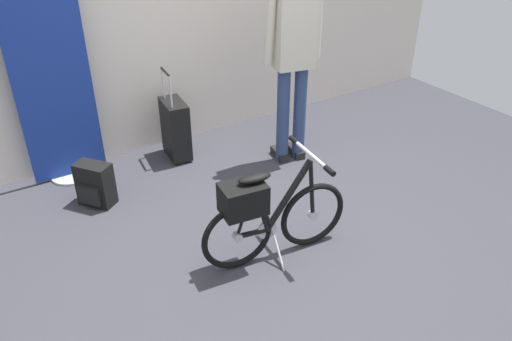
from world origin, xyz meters
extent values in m
plane|color=#38383F|center=(0.00, 0.00, 0.00)|extent=(6.88, 6.88, 0.00)
cylinder|color=#B7B7BC|center=(-0.89, 1.89, 0.01)|extent=(0.36, 0.36, 0.02)
cube|color=navy|center=(-0.89, 1.89, 0.88)|extent=(0.60, 0.02, 1.72)
torus|color=black|center=(0.29, 0.05, 0.25)|extent=(0.49, 0.10, 0.49)
cylinder|color=#B7B7BC|center=(0.29, 0.05, 0.25)|extent=(0.07, 0.06, 0.06)
torus|color=black|center=(-0.27, 0.11, 0.25)|extent=(0.49, 0.10, 0.49)
cylinder|color=#B7B7BC|center=(-0.27, 0.11, 0.25)|extent=(0.07, 0.06, 0.06)
cylinder|color=black|center=(-0.17, 0.10, 0.24)|extent=(0.22, 0.06, 0.05)
cylinder|color=black|center=(0.09, 0.07, 0.46)|extent=(0.34, 0.08, 0.48)
cylinder|color=black|center=(-0.10, 0.09, 0.44)|extent=(0.13, 0.05, 0.41)
cylinder|color=black|center=(-0.17, 0.10, 0.24)|extent=(0.22, 0.05, 0.04)
cylinder|color=black|center=(0.27, 0.05, 0.47)|extent=(0.08, 0.04, 0.44)
cylinder|color=black|center=(-0.21, 0.11, 0.44)|extent=(0.15, 0.04, 0.40)
ellipsoid|color=black|center=(-0.15, 0.10, 0.66)|extent=(0.23, 0.12, 0.05)
cylinder|color=#B7B7BC|center=(0.24, 0.05, 0.71)|extent=(0.03, 0.03, 0.04)
cylinder|color=#B7B7BC|center=(0.24, 0.05, 0.73)|extent=(0.08, 0.44, 0.03)
cylinder|color=black|center=(0.22, -0.17, 0.73)|extent=(0.05, 0.09, 0.04)
cylinder|color=black|center=(0.27, 0.27, 0.73)|extent=(0.05, 0.09, 0.04)
cylinder|color=#B7B7BC|center=(-0.06, 0.09, 0.23)|extent=(0.14, 0.03, 0.14)
cylinder|color=#B7B7BC|center=(-0.03, -0.01, 0.11)|extent=(0.04, 0.19, 0.23)
cube|color=black|center=(-0.23, 0.11, 0.53)|extent=(0.30, 0.23, 0.20)
cylinder|color=navy|center=(0.96, 1.11, 0.43)|extent=(0.11, 0.11, 0.87)
cube|color=black|center=(0.97, 1.16, 0.04)|extent=(0.14, 0.25, 0.07)
cylinder|color=navy|center=(0.80, 1.15, 0.43)|extent=(0.11, 0.11, 0.87)
cube|color=black|center=(0.81, 1.20, 0.04)|extent=(0.14, 0.25, 0.07)
cube|color=beige|center=(0.88, 1.13, 1.20)|extent=(0.35, 0.26, 0.67)
cylinder|color=beige|center=(1.09, 1.10, 1.20)|extent=(0.12, 0.12, 0.57)
cylinder|color=beige|center=(0.68, 1.19, 1.20)|extent=(0.10, 0.12, 0.57)
cube|color=black|center=(0.03, 1.72, 0.28)|extent=(0.22, 0.38, 0.52)
cylinder|color=#B7B7BC|center=(-0.03, 1.61, 0.68)|extent=(0.02, 0.02, 0.28)
cylinder|color=#B7B7BC|center=(0.00, 1.84, 0.68)|extent=(0.02, 0.02, 0.28)
cylinder|color=black|center=(-0.02, 1.73, 0.82)|extent=(0.05, 0.23, 0.02)
cylinder|color=black|center=(0.07, 1.59, 0.02)|extent=(0.04, 0.02, 0.04)
cylinder|color=black|center=(0.10, 1.84, 0.02)|extent=(0.04, 0.02, 0.04)
cube|color=black|center=(-0.83, 1.35, 0.18)|extent=(0.29, 0.31, 0.35)
cube|color=black|center=(-0.90, 1.30, 0.12)|extent=(0.14, 0.17, 0.15)
camera|label=1|loc=(-1.55, -2.14, 2.28)|focal=35.48mm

